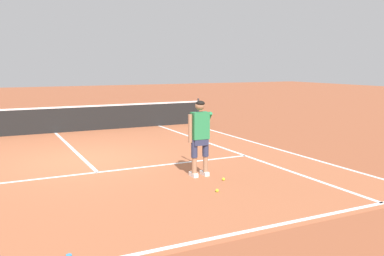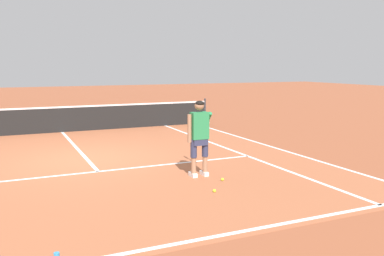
{
  "view_description": "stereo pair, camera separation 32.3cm",
  "coord_description": "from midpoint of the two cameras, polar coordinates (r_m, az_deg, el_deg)",
  "views": [
    {
      "loc": [
        -2.23,
        -10.96,
        2.49
      ],
      "look_at": [
        2.0,
        -2.42,
        1.05
      ],
      "focal_mm": 39.12,
      "sensor_mm": 36.0,
      "label": 1
    },
    {
      "loc": [
        -1.94,
        -11.1,
        2.49
      ],
      "look_at": [
        2.0,
        -2.42,
        1.05
      ],
      "focal_mm": 39.12,
      "sensor_mm": 36.0,
      "label": 2
    }
  ],
  "objects": [
    {
      "name": "ground_plane",
      "position": [
        11.5,
        -13.38,
        -4.15
      ],
      "size": [
        80.0,
        80.0,
        0.0
      ],
      "primitive_type": "plane",
      "color": "#9E5133"
    },
    {
      "name": "line_baseline",
      "position": [
        6.03,
        -1.99,
        -15.76
      ],
      "size": [
        10.98,
        0.1,
        0.01
      ],
      "primitive_type": "cube",
      "color": "white",
      "rests_on": "ground"
    },
    {
      "name": "court_inner_surface",
      "position": [
        11.02,
        -12.88,
        -4.68
      ],
      "size": [
        10.98,
        11.29,
        0.0
      ],
      "primitive_type": "cube",
      "color": "#B2603D",
      "rests_on": "ground"
    },
    {
      "name": "line_doubles_right",
      "position": [
        13.21,
        11.16,
        -2.42
      ],
      "size": [
        0.1,
        10.89,
        0.01
      ],
      "primitive_type": "cube",
      "color": "white",
      "rests_on": "ground"
    },
    {
      "name": "tennis_ball_by_baseline",
      "position": [
        8.36,
        4.19,
        -8.53
      ],
      "size": [
        0.07,
        0.07,
        0.07
      ],
      "primitive_type": "sphere",
      "color": "#CCE02D",
      "rests_on": "ground"
    },
    {
      "name": "line_centre_service",
      "position": [
        13.18,
        -14.85,
        -2.57
      ],
      "size": [
        0.1,
        6.4,
        0.01
      ],
      "primitive_type": "cube",
      "color": "white",
      "rests_on": "ground"
    },
    {
      "name": "tennis_net",
      "position": [
        16.23,
        -16.81,
        1.18
      ],
      "size": [
        11.96,
        0.08,
        1.07
      ],
      "color": "#333338",
      "rests_on": "ground"
    },
    {
      "name": "line_singles_right",
      "position": [
        12.47,
        6.0,
        -2.95
      ],
      "size": [
        0.1,
        10.89,
        0.01
      ],
      "primitive_type": "cube",
      "color": "white",
      "rests_on": "ground"
    },
    {
      "name": "tennis_ball_near_feet",
      "position": [
        9.16,
        5.19,
        -7.0
      ],
      "size": [
        0.07,
        0.07,
        0.07
      ],
      "primitive_type": "sphere",
      "color": "#CCE02D",
      "rests_on": "ground"
    },
    {
      "name": "tennis_player",
      "position": [
        9.32,
        1.98,
        -0.68
      ],
      "size": [
        0.63,
        1.11,
        1.71
      ],
      "color": "white",
      "rests_on": "ground"
    },
    {
      "name": "line_service",
      "position": [
        10.11,
        -11.78,
        -5.83
      ],
      "size": [
        8.23,
        0.1,
        0.01
      ],
      "primitive_type": "cube",
      "color": "white",
      "rests_on": "ground"
    }
  ]
}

